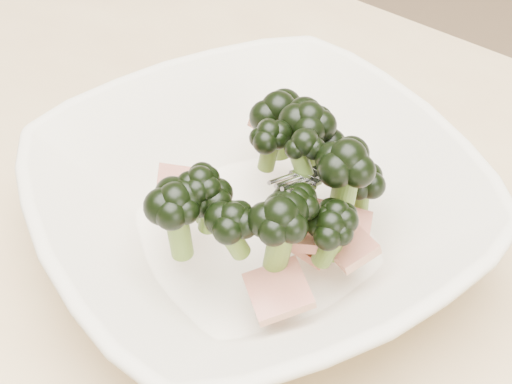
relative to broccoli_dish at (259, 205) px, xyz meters
The scene contains 1 object.
broccoli_dish is the anchor object (origin of this frame).
Camera 1 is at (0.20, -0.19, 1.13)m, focal length 50.00 mm.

